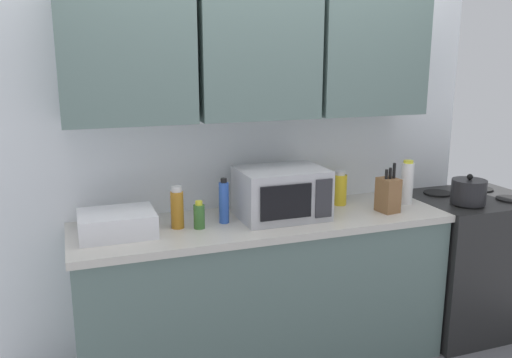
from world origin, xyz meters
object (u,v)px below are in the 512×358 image
knife_block (388,194)px  bottle_green_oil (199,216)px  kettle (469,191)px  bottle_white_jar (407,183)px  dish_rack (117,223)px  microwave (281,193)px  stove_range (467,262)px  bottle_yellow_mustard (340,189)px  bottle_amber_vinegar (177,208)px  bottle_blue_cleaner (224,202)px

knife_block → bottle_green_oil: knife_block is taller
kettle → bottle_white_jar: (-0.33, 0.16, 0.05)m
dish_rack → microwave: bearing=-0.1°
kettle → knife_block: bearing=175.0°
stove_range → bottle_green_oil: bottle_green_oil is taller
kettle → bottle_yellow_mustard: size_ratio=0.98×
kettle → microwave: size_ratio=0.43×
dish_rack → bottle_amber_vinegar: (0.31, 0.00, 0.05)m
kettle → bottle_green_oil: size_ratio=1.37×
microwave → bottle_yellow_mustard: size_ratio=2.29×
bottle_yellow_mustard → bottle_green_oil: 0.93m
dish_rack → bottle_white_jar: bearing=-0.0°
dish_rack → bottle_yellow_mustard: (1.34, 0.12, 0.04)m
bottle_yellow_mustard → bottle_white_jar: 0.42m
microwave → knife_block: size_ratio=1.66×
knife_block → bottle_blue_cleaner: (-0.96, 0.12, 0.01)m
dish_rack → knife_block: knife_block is taller
stove_range → kettle: kettle is taller
bottle_yellow_mustard → kettle: bearing=-20.8°
dish_rack → bottle_yellow_mustard: size_ratio=1.81×
stove_range → microwave: size_ratio=1.90×
bottle_blue_cleaner → bottle_amber_vinegar: size_ratio=1.09×
dish_rack → bottle_green_oil: size_ratio=2.53×
bottle_white_jar → bottle_blue_cleaner: bearing=179.6°
bottle_white_jar → bottle_amber_vinegar: bottle_white_jar is taller
stove_range → kettle: size_ratio=4.43×
bottle_blue_cleaner → knife_block: bearing=-7.1°
kettle → stove_range: bearing=39.5°
knife_block → bottle_yellow_mustard: knife_block is taller
bottle_yellow_mustard → bottle_blue_cleaner: bearing=-171.8°
stove_range → bottle_yellow_mustard: (-0.90, 0.14, 0.55)m
bottle_green_oil → bottle_amber_vinegar: bearing=156.5°
microwave → bottle_amber_vinegar: microwave is taller
kettle → dish_rack: bearing=175.6°
stove_range → bottle_blue_cleaner: bearing=179.1°
kettle → bottle_white_jar: bottle_white_jar is taller
dish_rack → bottle_blue_cleaner: 0.57m
knife_block → bottle_white_jar: 0.24m
bottle_yellow_mustard → bottle_amber_vinegar: bottle_amber_vinegar is taller
dish_rack → bottle_amber_vinegar: bottle_amber_vinegar is taller
bottle_yellow_mustard → bottle_green_oil: size_ratio=1.40×
kettle → knife_block: (-0.54, 0.05, 0.02)m
dish_rack → bottle_yellow_mustard: bearing=5.0°
microwave → bottle_blue_cleaner: bearing=178.6°
bottle_blue_cleaner → bottle_amber_vinegar: 0.26m
dish_rack → knife_block: (1.53, -0.11, 0.04)m
stove_range → microwave: 1.46m
dish_rack → knife_block: size_ratio=1.31×
stove_range → bottle_yellow_mustard: size_ratio=4.35×
bottle_green_oil → bottle_amber_vinegar: size_ratio=0.66×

